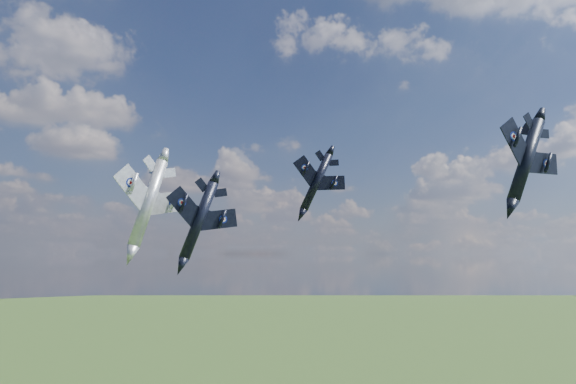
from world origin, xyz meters
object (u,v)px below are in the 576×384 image
jet_lead_navy (199,220)px  jet_high_navy (316,182)px  jet_right_navy (526,160)px  jet_left_silver (148,203)px

jet_lead_navy → jet_high_navy: jet_high_navy is taller
jet_high_navy → jet_lead_navy: bearing=-140.1°
jet_lead_navy → jet_right_navy: (24.23, -31.57, 5.48)m
jet_lead_navy → jet_high_navy: (24.40, 8.86, 7.61)m
jet_right_navy → jet_high_navy: size_ratio=0.96×
jet_right_navy → jet_lead_navy: bearing=130.4°
jet_lead_navy → jet_left_silver: size_ratio=0.88×
jet_right_navy → jet_left_silver: size_ratio=0.83×
jet_lead_navy → jet_left_silver: jet_left_silver is taller
jet_high_navy → jet_left_silver: 31.22m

